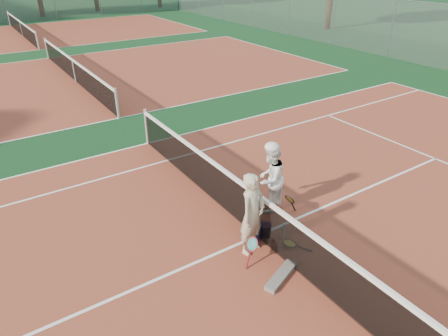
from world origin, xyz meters
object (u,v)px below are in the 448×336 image
object	(u,v)px
net_main	(258,216)
racket_black_held	(289,205)
player_a	(252,214)
sports_bag_purple	(263,230)
racket_spare	(289,244)
player_b	(270,178)
water_bottle	(283,232)
sports_bag_navy	(254,234)
racket_red	(252,250)

from	to	relation	value
net_main	racket_black_held	size ratio (longest dim) A/B	20.76
player_a	racket_black_held	distance (m)	1.60
sports_bag_purple	racket_spare	bearing A→B (deg)	-72.69
net_main	racket_spare	xyz separation A→B (m)	(0.33, -0.63, -0.45)
net_main	player_a	bearing A→B (deg)	-143.07
player_a	racket_black_held	xyz separation A→B (m)	(1.41, 0.49, -0.58)
net_main	player_b	xyz separation A→B (m)	(0.83, 0.66, 0.29)
player_a	sports_bag_purple	bearing A→B (deg)	6.22
player_b	water_bottle	xyz separation A→B (m)	(-0.43, -1.00, -0.65)
sports_bag_navy	water_bottle	xyz separation A→B (m)	(0.52, -0.30, 0.00)
net_main	water_bottle	distance (m)	0.64
racket_black_held	net_main	bearing A→B (deg)	2.38
player_a	player_b	size ratio (longest dim) A/B	1.06
player_b	sports_bag_purple	size ratio (longest dim) A/B	5.21
sports_bag_purple	player_a	bearing A→B (deg)	-153.79
racket_black_held	sports_bag_navy	distance (m)	1.22
racket_black_held	sports_bag_purple	size ratio (longest dim) A/B	1.72
net_main	player_b	bearing A→B (deg)	38.27
sports_bag_navy	sports_bag_purple	size ratio (longest dim) A/B	1.20
sports_bag_purple	water_bottle	distance (m)	0.42
racket_spare	player_a	bearing A→B (deg)	25.75
racket_red	sports_bag_purple	world-z (taller)	racket_red
racket_red	water_bottle	distance (m)	0.98
net_main	player_a	xyz separation A→B (m)	(-0.35, -0.26, 0.34)
sports_bag_purple	water_bottle	size ratio (longest dim) A/B	1.03
sports_bag_navy	player_b	bearing A→B (deg)	36.34
player_b	racket_spare	world-z (taller)	player_b
racket_red	sports_bag_navy	world-z (taller)	racket_red
sports_bag_navy	sports_bag_purple	world-z (taller)	sports_bag_navy
player_a	sports_bag_navy	distance (m)	0.77
racket_red	sports_bag_purple	distance (m)	0.88
player_b	sports_bag_purple	distance (m)	1.18
sports_bag_purple	net_main	bearing A→B (deg)	171.63
net_main	racket_spare	size ratio (longest dim) A/B	18.40
player_a	sports_bag_navy	xyz separation A→B (m)	(0.23, 0.22, -0.70)
player_b	sports_bag_navy	xyz separation A→B (m)	(-0.95, -0.70, -0.66)
player_a	sports_bag_navy	world-z (taller)	player_a
racket_spare	net_main	bearing A→B (deg)	-8.37
net_main	sports_bag_purple	size ratio (longest dim) A/B	35.64
racket_black_held	sports_bag_navy	xyz separation A→B (m)	(-1.18, -0.27, -0.12)
sports_bag_navy	racket_spare	bearing A→B (deg)	-52.15
sports_bag_navy	sports_bag_purple	distance (m)	0.26
racket_red	racket_black_held	world-z (taller)	racket_red
net_main	water_bottle	size ratio (longest dim) A/B	36.60
racket_spare	sports_bag_purple	xyz separation A→B (m)	(-0.19, 0.60, 0.06)
racket_black_held	water_bottle	bearing A→B (deg)	31.42
racket_black_held	racket_spare	bearing A→B (deg)	39.75
player_b	sports_bag_navy	size ratio (longest dim) A/B	4.34
player_a	water_bottle	world-z (taller)	player_a
racket_spare	sports_bag_purple	world-z (taller)	sports_bag_purple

